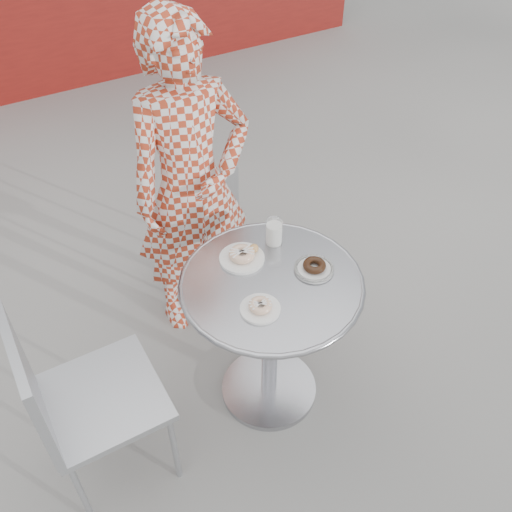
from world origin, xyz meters
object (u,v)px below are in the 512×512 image
chair_far (195,243)px  plate_far (243,256)px  bistro_table (271,312)px  plate_checker (314,268)px  plate_near (260,307)px  seated_person (192,188)px  milk_cup (274,233)px  chair_left (107,426)px

chair_far → plate_far: size_ratio=4.20×
bistro_table → plate_far: plate_far is taller
plate_far → plate_checker: (0.22, -0.20, -0.01)m
bistro_table → plate_checker: bearing=-9.3°
bistro_table → plate_checker: 0.27m
bistro_table → plate_far: bearing=102.6°
plate_far → plate_near: bearing=-105.5°
bistro_table → chair_far: chair_far is taller
seated_person → plate_checker: 0.72m
bistro_table → milk_cup: 0.33m
plate_far → plate_checker: bearing=-42.3°
seated_person → chair_left: bearing=-138.4°
plate_near → plate_checker: (0.30, 0.08, -0.00)m
plate_far → chair_far: bearing=83.2°
bistro_table → milk_cup: milk_cup is taller
chair_far → chair_left: bearing=45.5°
chair_left → milk_cup: (0.89, 0.18, 0.52)m
chair_left → plate_checker: size_ratio=5.78×
plate_near → milk_cup: (0.24, 0.30, 0.04)m
seated_person → milk_cup: bearing=-69.7°
seated_person → plate_far: (0.00, -0.48, -0.04)m
seated_person → plate_near: size_ratio=10.51×
chair_left → plate_near: size_ratio=6.07×
bistro_table → plate_checker: (0.18, -0.03, 0.20)m
bistro_table → chair_far: 0.96m
bistro_table → seated_person: seated_person is taller
plate_near → plate_checker: plate_checker is taller
seated_person → plate_near: bearing=-95.5°
plate_far → plate_near: 0.29m
plate_far → milk_cup: (0.17, 0.02, 0.04)m
chair_left → plate_far: 0.89m
seated_person → plate_far: bearing=-89.6°
seated_person → plate_near: (-0.08, -0.76, -0.05)m
bistro_table → chair_left: (-0.76, 0.01, -0.28)m
seated_person → chair_far: bearing=70.4°
chair_far → plate_checker: 1.07m
plate_near → bistro_table: bearing=43.2°
chair_far → chair_left: chair_left is taller
milk_cup → plate_far: bearing=-171.8°
chair_far → bistro_table: bearing=84.9°
chair_far → plate_checker: plate_checker is taller
plate_checker → milk_cup: (-0.06, 0.22, 0.04)m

